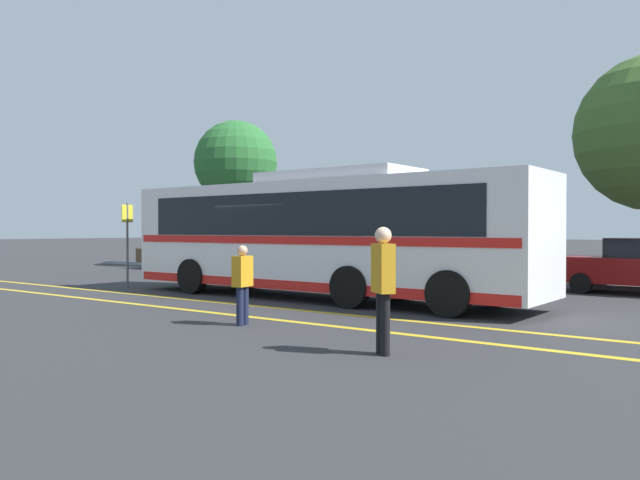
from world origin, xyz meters
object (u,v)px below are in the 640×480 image
at_px(parked_car_2, 446,262).
at_px(pedestrian_1, 383,281).
at_px(parked_car_0, 183,254).
at_px(bus_stop_sign, 127,235).
at_px(parked_car_1, 303,256).
at_px(pedestrian_0, 242,280).
at_px(transit_bus, 320,233).
at_px(tree_1, 236,163).

bearing_deg(parked_car_2, pedestrian_1, 23.79).
bearing_deg(pedestrian_1, parked_car_0, 3.59).
relative_size(parked_car_0, bus_stop_sign, 1.81).
height_order(parked_car_1, bus_stop_sign, bus_stop_sign).
bearing_deg(bus_stop_sign, pedestrian_0, -112.07).
relative_size(parked_car_1, pedestrian_0, 3.20).
distance_m(parked_car_1, bus_stop_sign, 7.37).
bearing_deg(transit_bus, pedestrian_1, -135.60).
bearing_deg(transit_bus, parked_car_1, 42.10).
bearing_deg(parked_car_0, parked_car_1, 91.94).
xyz_separation_m(parked_car_2, tree_1, (-13.02, 3.42, 4.46)).
relative_size(transit_bus, pedestrian_0, 8.01).
xyz_separation_m(transit_bus, parked_car_1, (-5.35, 6.14, -0.95)).
distance_m(pedestrian_1, tree_1, 23.22).
height_order(parked_car_0, bus_stop_sign, bus_stop_sign).
bearing_deg(parked_car_0, tree_1, 179.78).
bearing_deg(transit_bus, pedestrian_0, -160.67).
bearing_deg(pedestrian_1, bus_stop_sign, 16.77).
height_order(transit_bus, pedestrian_0, transit_bus).
bearing_deg(pedestrian_1, pedestrian_0, 23.86).
height_order(parked_car_1, tree_1, tree_1).
distance_m(parked_car_2, tree_1, 14.18).
bearing_deg(parked_car_1, tree_1, 67.82).
relative_size(transit_bus, bus_stop_sign, 4.59).
distance_m(transit_bus, bus_stop_sign, 6.96).
xyz_separation_m(parked_car_1, pedestrian_1, (10.49, -11.59, 0.29)).
bearing_deg(tree_1, parked_car_0, -91.47).
relative_size(parked_car_0, tree_1, 0.66).
bearing_deg(parked_car_0, pedestrian_1, 57.82).
xyz_separation_m(parked_car_0, bus_stop_sign, (5.40, -7.07, 0.95)).
bearing_deg(tree_1, transit_bus, -37.68).
xyz_separation_m(parked_car_2, pedestrian_0, (0.70, -10.61, 0.11)).
height_order(transit_bus, bus_stop_sign, transit_bus).
height_order(parked_car_1, pedestrian_1, pedestrian_1).
relative_size(parked_car_2, pedestrian_0, 2.68).
height_order(parked_car_1, parked_car_2, parked_car_1).
bearing_deg(bus_stop_sign, pedestrian_1, -109.19).
xyz_separation_m(pedestrian_1, bus_stop_sign, (-12.03, 4.44, 0.60)).
distance_m(parked_car_2, pedestrian_1, 12.25).
distance_m(transit_bus, parked_car_1, 8.20).
bearing_deg(pedestrian_1, tree_1, -3.60).
distance_m(parked_car_0, pedestrian_0, 17.44).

